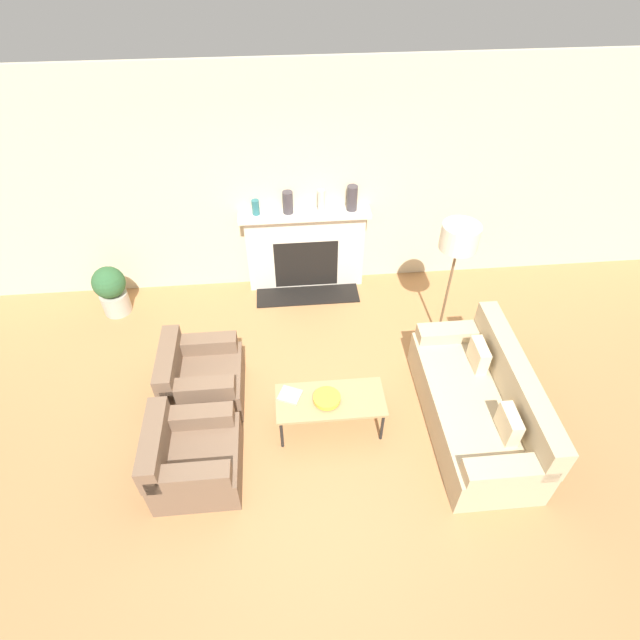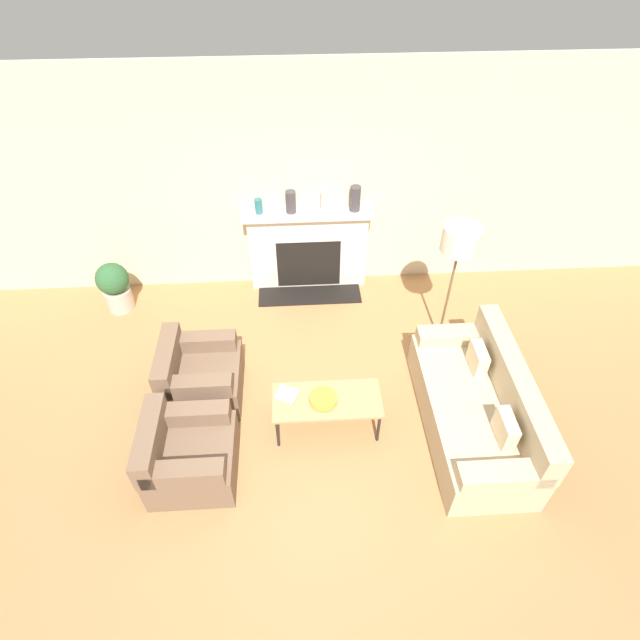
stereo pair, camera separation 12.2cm
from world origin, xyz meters
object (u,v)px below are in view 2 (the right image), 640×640
fireplace (308,251)px  potted_plant (115,286)px  couch (477,408)px  armchair_near (187,455)px  coffee_table (327,402)px  mantel_vase_right (355,199)px  book (287,394)px  floor_lamp (459,248)px  mantel_vase_center_left (291,202)px  mantel_vase_left (259,206)px  armchair_far (199,376)px  mantel_vase_center_right (324,201)px  bowl (323,398)px

fireplace → potted_plant: fireplace is taller
fireplace → couch: (1.61, -2.50, -0.24)m
armchair_near → coffee_table: 1.43m
fireplace → mantel_vase_right: 0.95m
armchair_near → book: armchair_near is taller
couch → floor_lamp: floor_lamp is taller
armchair_near → mantel_vase_center_left: (1.07, 2.86, 0.99)m
floor_lamp → mantel_vase_right: (-0.97, 1.21, -0.06)m
couch → mantel_vase_left: bearing=-138.7°
armchair_far → armchair_near: bearing=-180.0°
armchair_far → mantel_vase_center_left: size_ratio=2.88×
armchair_far → coffee_table: armchair_far is taller
couch → armchair_far: (-2.88, 0.63, -0.02)m
fireplace → potted_plant: (-2.51, -0.34, -0.19)m
mantel_vase_center_right → potted_plant: bearing=-172.5°
coffee_table → book: size_ratio=4.03×
fireplace → mantel_vase_center_right: size_ratio=5.79×
fireplace → couch: size_ratio=0.86×
mantel_vase_left → potted_plant: size_ratio=0.28×
armchair_near → bowl: (1.31, 0.43, 0.20)m
book → mantel_vase_center_right: size_ratio=0.94×
coffee_table → mantel_vase_center_left: size_ratio=3.86×
coffee_table → book: book is taller
mantel_vase_center_right → mantel_vase_right: bearing=0.0°
couch → armchair_near: couch is taller
coffee_table → mantel_vase_right: size_ratio=3.40×
potted_plant → mantel_vase_center_right: bearing=7.5°
floor_lamp → mantel_vase_center_left: 2.14m
floor_lamp → potted_plant: size_ratio=2.38×
bowl → fireplace: bearing=91.0°
coffee_table → couch: bearing=-3.8°
floor_lamp → mantel_vase_left: floor_lamp is taller
bowl → book: bearing=165.4°
armchair_near → mantel_vase_left: mantel_vase_left is taller
mantel_vase_center_left → mantel_vase_center_right: size_ratio=0.99×
book → mantel_vase_center_right: 2.53m
fireplace → floor_lamp: floor_lamp is taller
armchair_near → mantel_vase_center_left: 3.21m
book → mantel_vase_center_left: (0.12, 2.33, 0.83)m
floor_lamp → book: bearing=-149.1°
floor_lamp → potted_plant: bearing=168.2°
couch → mantel_vase_right: 2.89m
potted_plant → mantel_vase_right: bearing=6.6°
book → mantel_vase_center_left: size_ratio=0.96×
coffee_table → armchair_near: bearing=-161.8°
mantel_vase_center_left → mantel_vase_center_right: 0.41m
armchair_near → potted_plant: (-1.24, 2.50, 0.07)m
armchair_near → armchair_far: bearing=0.0°
mantel_vase_left → book: bearing=-83.1°
mantel_vase_left → mantel_vase_center_left: mantel_vase_center_left is taller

